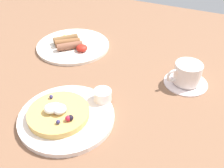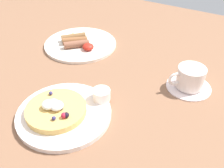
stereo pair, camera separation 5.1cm
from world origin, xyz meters
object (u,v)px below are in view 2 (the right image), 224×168
object	(u,v)px
coffee_saucer	(188,86)
syrup_ramekin	(101,94)
pancake_plate	(64,114)
breakfast_plate	(81,44)
coffee_cup	(190,77)

from	to	relation	value
coffee_saucer	syrup_ramekin	bearing A→B (deg)	-134.89
pancake_plate	breakfast_plate	bearing A→B (deg)	119.55
pancake_plate	coffee_cup	distance (m)	0.38
breakfast_plate	coffee_cup	bearing A→B (deg)	-6.54
pancake_plate	coffee_saucer	distance (m)	0.38
coffee_saucer	coffee_cup	size ratio (longest dim) A/B	1.39
coffee_saucer	coffee_cup	world-z (taller)	coffee_cup
syrup_ramekin	breakfast_plate	world-z (taller)	syrup_ramekin
coffee_cup	breakfast_plate	bearing A→B (deg)	173.46
syrup_ramekin	breakfast_plate	size ratio (longest dim) A/B	0.18
pancake_plate	breakfast_plate	world-z (taller)	pancake_plate
breakfast_plate	coffee_saucer	bearing A→B (deg)	-6.37
syrup_ramekin	coffee_cup	distance (m)	0.27
syrup_ramekin	coffee_cup	xyz separation A→B (m)	(0.19, 0.19, 0.01)
breakfast_plate	coffee_cup	size ratio (longest dim) A/B	2.85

